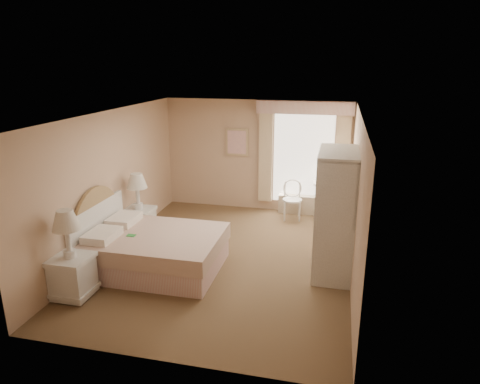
% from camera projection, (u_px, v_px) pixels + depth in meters
% --- Properties ---
extents(room, '(4.21, 5.51, 2.51)m').
position_uv_depth(room, '(225.00, 190.00, 7.11)').
color(room, brown).
rests_on(room, ground).
extents(window, '(2.05, 0.22, 2.51)m').
position_uv_depth(window, '(303.00, 155.00, 9.33)').
color(window, white).
rests_on(window, room).
extents(framed_art, '(0.52, 0.04, 0.62)m').
position_uv_depth(framed_art, '(237.00, 142.00, 9.64)').
color(framed_art, tan).
rests_on(framed_art, room).
extents(bed, '(2.11, 1.63, 1.44)m').
position_uv_depth(bed, '(151.00, 249.00, 7.04)').
color(bed, tan).
rests_on(bed, room).
extents(nightstand_near, '(0.55, 0.55, 1.32)m').
position_uv_depth(nightstand_near, '(71.00, 266.00, 6.13)').
color(nightstand_near, white).
rests_on(nightstand_near, room).
extents(nightstand_far, '(0.53, 0.53, 1.28)m').
position_uv_depth(nightstand_far, '(139.00, 215.00, 8.17)').
color(nightstand_far, white).
rests_on(nightstand_far, room).
extents(round_table, '(0.78, 0.78, 0.82)m').
position_uv_depth(round_table, '(330.00, 195.00, 9.19)').
color(round_table, silver).
rests_on(round_table, room).
extents(cafe_chair, '(0.47, 0.47, 0.86)m').
position_uv_depth(cafe_chair, '(292.00, 196.00, 9.26)').
color(cafe_chair, silver).
rests_on(cafe_chair, room).
extents(armoire, '(0.60, 1.21, 2.01)m').
position_uv_depth(armoire, '(335.00, 223.00, 6.81)').
color(armoire, white).
rests_on(armoire, room).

